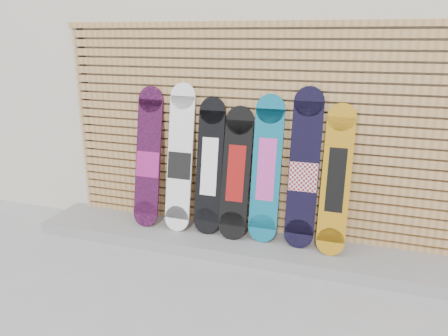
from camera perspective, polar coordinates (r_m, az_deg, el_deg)
The scene contains 11 objects.
ground at distance 4.08m, azimuth 2.02°, elevation -15.02°, with size 80.00×80.00×0.00m, color #97979A.
building at distance 6.85m, azimuth 14.99°, elevation 13.42°, with size 12.00×5.00×3.60m, color beige.
concrete_step at distance 4.66m, azimuth 2.65°, elevation -9.86°, with size 4.60×0.70×0.12m, color gray.
slat_wall at distance 4.54m, azimuth 3.86°, elevation 4.81°, with size 4.26×0.08×2.29m.
snowboard_0 at distance 4.85m, azimuth -9.87°, elevation 1.25°, with size 0.29×0.33×1.52m.
snowboard_1 at distance 4.68m, azimuth -5.77°, elevation 1.15°, with size 0.28×0.33×1.57m.
snowboard_2 at distance 4.59m, azimuth -1.91°, elevation 0.19°, with size 0.29×0.30×1.44m.
snowboard_3 at distance 4.49m, azimuth 1.58°, elevation -0.71°, with size 0.30×0.34×1.36m.
snowboard_4 at distance 4.42m, azimuth 5.56°, elevation -0.19°, with size 0.30×0.29×1.49m.
snowboard_5 at distance 4.34m, azimuth 10.38°, elevation -0.26°, with size 0.29×0.31×1.58m.
snowboard_6 at distance 4.30m, azimuth 14.42°, elevation -1.54°, with size 0.27×0.37×1.44m.
Camera 1 is at (0.96, -3.32, 2.17)m, focal length 35.00 mm.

